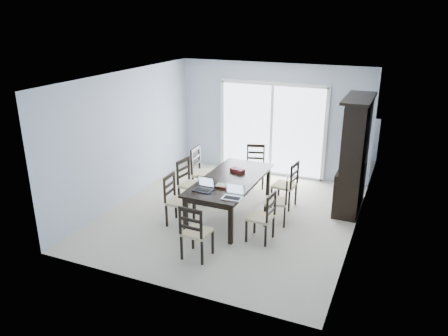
{
  "coord_description": "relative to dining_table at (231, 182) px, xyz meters",
  "views": [
    {
      "loc": [
        2.87,
        -6.96,
        3.67
      ],
      "look_at": [
        -0.13,
        0.0,
        0.94
      ],
      "focal_mm": 35.0,
      "sensor_mm": 36.0,
      "label": 1
    }
  ],
  "objects": [
    {
      "name": "wall_right",
      "position": [
        2.25,
        0.0,
        0.63
      ],
      "size": [
        0.02,
        5.0,
        2.6
      ],
      "primitive_type": "cube",
      "color": "#A4B1C4",
      "rests_on": "floor"
    },
    {
      "name": "chair_end_near",
      "position": [
        0.09,
        -1.67,
        -0.11
      ],
      "size": [
        0.41,
        0.42,
        1.06
      ],
      "rotation": [
        0.0,
        0.0,
        -0.03
      ],
      "color": "black",
      "rests_on": "floor"
    },
    {
      "name": "wall_left",
      "position": [
        -2.25,
        0.0,
        0.63
      ],
      "size": [
        0.02,
        5.0,
        2.6
      ],
      "primitive_type": "cube",
      "color": "#A4B1C4",
      "rests_on": "floor"
    },
    {
      "name": "railing",
      "position": [
        0.0,
        4.5,
        -0.12
      ],
      "size": [
        4.5,
        0.06,
        1.1
      ],
      "primitive_type": "cube",
      "color": "#99999E",
      "rests_on": "balcony"
    },
    {
      "name": "book_stack",
      "position": [
        0.04,
        -0.44,
        0.1
      ],
      "size": [
        0.26,
        0.22,
        0.04
      ],
      "rotation": [
        0.0,
        0.0,
        -0.0
      ],
      "color": "maroon",
      "rests_on": "dining_table"
    },
    {
      "name": "balcony",
      "position": [
        0.0,
        3.5,
        -0.72
      ],
      "size": [
        4.5,
        2.0,
        0.1
      ],
      "primitive_type": "cube",
      "color": "gray",
      "rests_on": "ground"
    },
    {
      "name": "cell_phone",
      "position": [
        -0.07,
        -0.8,
        0.08
      ],
      "size": [
        0.12,
        0.08,
        0.01
      ],
      "primitive_type": "cube",
      "rotation": [
        0.0,
        0.0,
        0.25
      ],
      "color": "black",
      "rests_on": "dining_table"
    },
    {
      "name": "chair_left_near",
      "position": [
        -0.79,
        -0.69,
        -0.1
      ],
      "size": [
        0.43,
        0.42,
        1.08
      ],
      "rotation": [
        0.0,
        0.0,
        -1.54
      ],
      "color": "black",
      "rests_on": "floor"
    },
    {
      "name": "sliding_door",
      "position": [
        0.0,
        2.48,
        0.41
      ],
      "size": [
        2.52,
        0.05,
        2.18
      ],
      "color": "silver",
      "rests_on": "floor"
    },
    {
      "name": "hot_tub",
      "position": [
        -0.88,
        3.65,
        -0.2
      ],
      "size": [
        1.99,
        1.82,
        0.93
      ],
      "rotation": [
        0.0,
        0.0,
        -0.13
      ],
      "color": "maroon",
      "rests_on": "balcony"
    },
    {
      "name": "game_box",
      "position": [
        -0.01,
        0.36,
        0.11
      ],
      "size": [
        0.3,
        0.22,
        0.07
      ],
      "primitive_type": "cube",
      "rotation": [
        0.0,
        0.0,
        -0.35
      ],
      "color": "#47110E",
      "rests_on": "dining_table"
    },
    {
      "name": "chair_right_near",
      "position": [
        0.91,
        -0.68,
        -0.13
      ],
      "size": [
        0.42,
        0.41,
        1.02
      ],
      "rotation": [
        0.0,
        0.0,
        1.5
      ],
      "color": "black",
      "rests_on": "floor"
    },
    {
      "name": "laptop_silver",
      "position": [
        0.38,
        -0.84,
        0.13
      ],
      "size": [
        0.34,
        0.24,
        0.23
      ],
      "rotation": [
        0.0,
        0.0,
        0.04
      ],
      "color": "silver",
      "rests_on": "dining_table"
    },
    {
      "name": "chair_left_far",
      "position": [
        -0.93,
        0.64,
        -0.03
      ],
      "size": [
        0.5,
        0.48,
        1.21
      ],
      "rotation": [
        0.0,
        0.0,
        -1.5
      ],
      "color": "black",
      "rests_on": "floor"
    },
    {
      "name": "chair_right_far",
      "position": [
        0.9,
        0.79,
        -0.1
      ],
      "size": [
        0.46,
        0.44,
        1.08
      ],
      "rotation": [
        0.0,
        0.0,
        1.47
      ],
      "color": "black",
      "rests_on": "floor"
    },
    {
      "name": "china_hutch",
      "position": [
        2.02,
        1.25,
        0.4
      ],
      "size": [
        0.5,
        1.38,
        2.2
      ],
      "color": "black",
      "rests_on": "floor"
    },
    {
      "name": "chair_right_mid",
      "position": [
        0.95,
        0.06,
        -0.12
      ],
      "size": [
        0.49,
        0.48,
        1.04
      ],
      "rotation": [
        0.0,
        0.0,
        1.82
      ],
      "color": "black",
      "rests_on": "floor"
    },
    {
      "name": "dining_table",
      "position": [
        0.0,
        0.0,
        0.0
      ],
      "size": [
        1.0,
        2.2,
        0.75
      ],
      "color": "black",
      "rests_on": "floor"
    },
    {
      "name": "chair_left_mid",
      "position": [
        -0.94,
        0.09,
        -0.09
      ],
      "size": [
        0.48,
        0.47,
        1.1
      ],
      "rotation": [
        0.0,
        0.0,
        -1.71
      ],
      "color": "black",
      "rests_on": "floor"
    },
    {
      "name": "chair_end_far",
      "position": [
        -0.09,
        1.64,
        -0.11
      ],
      "size": [
        0.5,
        0.51,
        1.06
      ],
      "rotation": [
        0.0,
        0.0,
        3.43
      ],
      "color": "black",
      "rests_on": "floor"
    },
    {
      "name": "floor",
      "position": [
        0.0,
        0.0,
        -0.67
      ],
      "size": [
        5.0,
        5.0,
        0.0
      ],
      "primitive_type": "plane",
      "color": "beige",
      "rests_on": "ground"
    },
    {
      "name": "ceiling",
      "position": [
        0.0,
        0.0,
        1.93
      ],
      "size": [
        5.0,
        5.0,
        0.0
      ],
      "primitive_type": "plane",
      "rotation": [
        3.14,
        0.0,
        0.0
      ],
      "color": "white",
      "rests_on": "back_wall"
    },
    {
      "name": "laptop_dark",
      "position": [
        -0.21,
        -0.73,
        0.13
      ],
      "size": [
        0.32,
        0.23,
        0.22
      ],
      "rotation": [
        0.0,
        0.0,
        -0.02
      ],
      "color": "black",
      "rests_on": "dining_table"
    },
    {
      "name": "back_wall",
      "position": [
        0.0,
        2.5,
        0.63
      ],
      "size": [
        4.5,
        0.02,
        2.6
      ],
      "primitive_type": "cube",
      "color": "#A4B1C4",
      "rests_on": "floor"
    }
  ]
}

